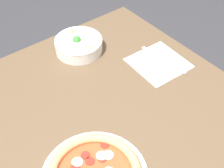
{
  "coord_description": "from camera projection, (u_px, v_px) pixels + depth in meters",
  "views": [
    {
      "loc": [
        -0.35,
        -0.48,
        1.54
      ],
      "look_at": [
        0.12,
        0.12,
        0.78
      ],
      "focal_mm": 50.0,
      "sensor_mm": 36.0,
      "label": 1
    }
  ],
  "objects": [
    {
      "name": "dining_table",
      "position": [
        106.0,
        148.0,
        1.05
      ],
      "size": [
        1.0,
        1.03,
        0.76
      ],
      "color": "brown",
      "rests_on": "ground_plane"
    },
    {
      "name": "bowl",
      "position": [
        79.0,
        44.0,
        1.22
      ],
      "size": [
        0.19,
        0.19,
        0.07
      ],
      "color": "white",
      "rests_on": "dining_table"
    },
    {
      "name": "napkin",
      "position": [
        159.0,
        63.0,
        1.19
      ],
      "size": [
        0.2,
        0.2,
        0.0
      ],
      "color": "white",
      "rests_on": "dining_table"
    },
    {
      "name": "fork",
      "position": [
        154.0,
        66.0,
        1.17
      ],
      "size": [
        0.03,
        0.19,
        0.0
      ],
      "rotation": [
        0.0,
        0.0,
        1.66
      ],
      "color": "silver",
      "rests_on": "napkin"
    },
    {
      "name": "knife",
      "position": [
        165.0,
        61.0,
        1.19
      ],
      "size": [
        0.03,
        0.22,
        0.01
      ],
      "rotation": [
        0.0,
        0.0,
        1.66
      ],
      "color": "silver",
      "rests_on": "napkin"
    }
  ]
}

